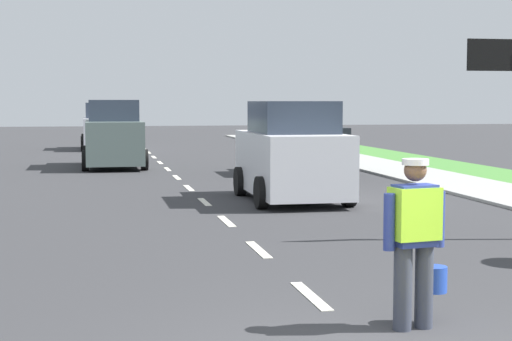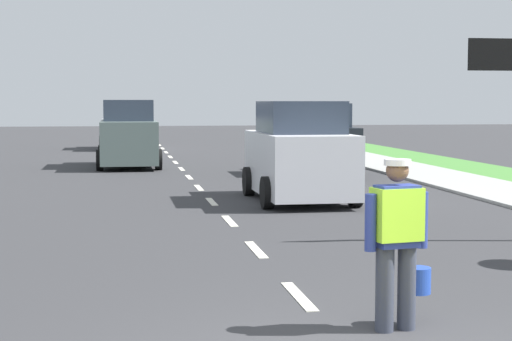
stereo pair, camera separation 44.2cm
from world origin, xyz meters
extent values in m
plane|color=#333335|center=(0.00, 21.00, 0.00)|extent=(96.00, 96.00, 0.00)
cube|color=silver|center=(0.00, 2.70, 0.01)|extent=(0.14, 1.40, 0.01)
cube|color=silver|center=(0.00, 5.70, 0.01)|extent=(0.14, 1.40, 0.01)
cube|color=silver|center=(0.00, 8.70, 0.01)|extent=(0.14, 1.40, 0.01)
cube|color=silver|center=(0.00, 11.70, 0.01)|extent=(0.14, 1.40, 0.01)
cube|color=silver|center=(0.00, 14.70, 0.01)|extent=(0.14, 1.40, 0.01)
cube|color=silver|center=(0.00, 17.70, 0.01)|extent=(0.14, 1.40, 0.01)
cube|color=silver|center=(0.00, 20.70, 0.01)|extent=(0.14, 1.40, 0.01)
cube|color=silver|center=(0.00, 23.70, 0.01)|extent=(0.14, 1.40, 0.01)
cube|color=silver|center=(0.00, 26.70, 0.01)|extent=(0.14, 1.40, 0.01)
cube|color=silver|center=(0.00, 29.70, 0.01)|extent=(0.14, 1.40, 0.01)
cube|color=silver|center=(0.00, 32.70, 0.01)|extent=(0.14, 1.40, 0.01)
cube|color=silver|center=(0.00, 35.70, 0.01)|extent=(0.14, 1.40, 0.01)
cube|color=silver|center=(0.00, 38.70, 0.01)|extent=(0.14, 1.40, 0.01)
cube|color=silver|center=(0.00, 41.70, 0.01)|extent=(0.14, 1.40, 0.01)
cube|color=silver|center=(0.00, 44.70, 0.01)|extent=(0.14, 1.40, 0.01)
cube|color=silver|center=(0.00, 47.70, 0.01)|extent=(0.14, 1.40, 0.01)
cylinder|color=#383D4C|center=(0.51, 1.17, 0.41)|extent=(0.18, 0.18, 0.82)
cylinder|color=#383D4C|center=(0.75, 1.21, 0.41)|extent=(0.18, 0.18, 0.82)
cube|color=navy|center=(0.63, 1.19, 1.12)|extent=(0.43, 0.30, 0.60)
cube|color=#A5EA33|center=(0.63, 1.19, 1.14)|extent=(0.50, 0.35, 0.51)
cylinder|color=navy|center=(0.35, 1.14, 1.07)|extent=(0.11, 0.11, 0.55)
cylinder|color=navy|center=(0.90, 1.24, 1.07)|extent=(0.11, 0.11, 0.55)
sphere|color=brown|center=(0.63, 1.19, 1.56)|extent=(0.22, 0.22, 0.22)
cylinder|color=silver|center=(0.63, 1.19, 1.64)|extent=(0.26, 0.26, 0.06)
cylinder|color=#2347B7|center=(0.91, 1.34, 0.45)|extent=(0.26, 0.26, 0.26)
cube|color=white|center=(3.94, 5.84, 2.95)|extent=(1.10, 0.05, 0.44)
cube|color=black|center=(3.94, 5.83, 2.95)|extent=(1.16, 0.04, 0.50)
cube|color=silver|center=(1.95, 11.58, 0.85)|extent=(1.84, 4.01, 1.35)
cube|color=#2D3847|center=(1.95, 11.48, 1.88)|extent=(1.62, 2.20, 0.70)
cylinder|color=black|center=(1.01, 12.82, 0.34)|extent=(0.22, 0.68, 0.68)
cylinder|color=black|center=(2.89, 12.82, 0.34)|extent=(0.22, 0.68, 0.68)
cylinder|color=black|center=(1.01, 10.33, 0.34)|extent=(0.22, 0.68, 0.68)
cylinder|color=black|center=(2.89, 10.33, 0.34)|extent=(0.22, 0.68, 0.68)
cube|color=slate|center=(-1.69, 21.90, 0.87)|extent=(1.84, 4.40, 1.39)
cube|color=#2D3847|center=(-1.69, 22.01, 1.92)|extent=(1.62, 2.42, 0.70)
cylinder|color=black|center=(-0.75, 20.53, 0.34)|extent=(0.22, 0.68, 0.68)
cylinder|color=black|center=(-2.63, 20.53, 0.34)|extent=(0.22, 0.68, 0.68)
cylinder|color=black|center=(-0.75, 23.26, 0.34)|extent=(0.22, 0.68, 0.68)
cylinder|color=black|center=(-2.63, 23.26, 0.34)|extent=(0.22, 0.68, 0.68)
cube|color=black|center=(4.01, 18.22, 0.82)|extent=(1.63, 4.04, 1.28)
cube|color=#2D3847|center=(4.01, 18.12, 1.81)|extent=(1.43, 2.22, 0.70)
cylinder|color=black|center=(3.18, 19.47, 0.34)|extent=(0.22, 0.68, 0.68)
cylinder|color=black|center=(4.85, 19.47, 0.34)|extent=(0.22, 0.68, 0.68)
cylinder|color=black|center=(3.18, 16.96, 0.34)|extent=(0.22, 0.68, 0.68)
cylinder|color=black|center=(4.85, 16.96, 0.34)|extent=(0.22, 0.68, 0.68)
cube|color=silver|center=(-1.90, 32.68, 0.82)|extent=(1.72, 4.14, 1.28)
cube|color=#2D3847|center=(-1.90, 32.78, 1.81)|extent=(1.52, 2.28, 0.70)
cylinder|color=black|center=(-1.02, 31.39, 0.34)|extent=(0.22, 0.68, 0.68)
cylinder|color=black|center=(-2.79, 31.39, 0.34)|extent=(0.22, 0.68, 0.68)
cylinder|color=black|center=(-1.02, 33.96, 0.34)|extent=(0.22, 0.68, 0.68)
cylinder|color=black|center=(-2.79, 33.96, 0.34)|extent=(0.22, 0.68, 0.68)
camera|label=1|loc=(-2.43, -6.27, 2.22)|focal=57.92mm
camera|label=2|loc=(-2.00, -6.35, 2.22)|focal=57.92mm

